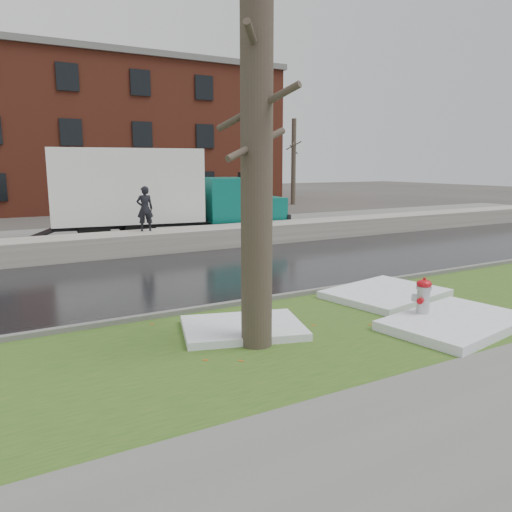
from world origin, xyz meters
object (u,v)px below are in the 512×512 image
tree (257,149)px  worker (145,209)px  fire_hydrant (423,298)px  box_truck (156,192)px

tree → worker: size_ratio=4.13×
tree → worker: 10.51m
fire_hydrant → box_truck: box_truck is taller
tree → worker: bearing=83.1°
tree → box_truck: bearing=79.0°
worker → tree: bearing=90.4°
fire_hydrant → box_truck: size_ratio=0.08×
box_truck → worker: box_truck is taller
box_truck → worker: bearing=-108.4°
box_truck → tree: bearing=-93.5°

